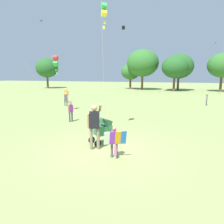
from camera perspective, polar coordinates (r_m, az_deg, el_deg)
ground_plane at (r=7.86m, az=-1.32°, el=-10.22°), size 120.00×120.00×0.00m
treeline_distant at (r=36.01m, az=15.65°, el=11.97°), size 43.75×7.77×6.76m
child_with_butterfly_kite at (r=6.94m, az=0.67°, el=-7.47°), size 0.74×0.51×1.05m
person_adult_flyer at (r=7.64m, az=-4.82°, el=-3.01°), size 0.54×0.63×1.73m
stroller at (r=8.35m, az=-2.36°, el=-4.59°), size 0.94×1.01×1.03m
kite_adult_black at (r=10.16m, az=-2.22°, el=25.82°), size 0.84×2.44×5.81m
kite_orange_delta at (r=15.36m, az=-15.16°, el=13.27°), size 0.33×3.36×4.01m
distant_kites_cluster at (r=28.68m, az=20.51°, el=24.25°), size 22.98×14.87×10.02m
person_red_shirt at (r=12.29m, az=-11.24°, el=0.47°), size 0.24×0.35×1.15m
person_sitting_far at (r=20.08m, az=24.47°, el=3.48°), size 0.18×0.35×1.10m
person_couple_left at (r=18.50m, az=-12.53°, el=3.73°), size 0.36×0.21×1.14m
person_back_turned at (r=20.57m, az=-12.42°, el=4.78°), size 0.41×0.28×1.37m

